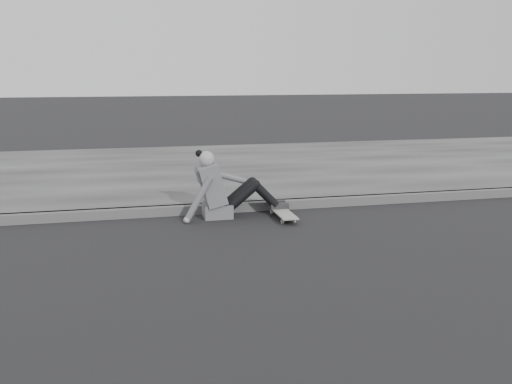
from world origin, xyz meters
TOP-DOWN VIEW (x-y plane):
  - curb at (0.00, 2.58)m, footprint 24.00×0.16m
  - sidewalk at (0.00, 5.60)m, footprint 24.00×6.00m
  - skateboard at (-2.51, 2.08)m, footprint 0.20×0.78m
  - seated_woman at (-3.25, 2.33)m, footprint 1.38×0.46m

SIDE VIEW (x-z plane):
  - curb at x=0.00m, z-range 0.00..0.12m
  - sidewalk at x=0.00m, z-range 0.00..0.12m
  - skateboard at x=-2.51m, z-range 0.03..0.12m
  - seated_woman at x=-3.25m, z-range -0.08..0.80m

